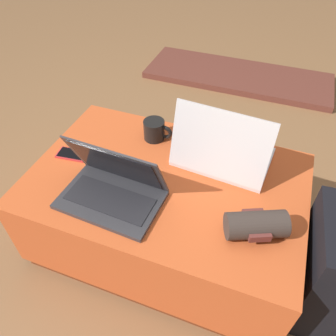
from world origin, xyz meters
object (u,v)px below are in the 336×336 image
object	(u,v)px
laptop_far	(222,152)
wrist_brace	(256,225)
laptop_near	(113,188)
backpack	(330,271)
cell_phone	(73,154)
coffee_mug	(155,130)

from	to	relation	value
laptop_far	wrist_brace	bearing A→B (deg)	126.71
laptop_near	laptop_far	world-z (taller)	laptop_far
laptop_far	backpack	distance (m)	0.56
wrist_brace	laptop_far	bearing A→B (deg)	122.15
cell_phone	coffee_mug	distance (m)	0.35
cell_phone	laptop_far	bearing A→B (deg)	99.84
wrist_brace	coffee_mug	xyz separation A→B (m)	(-0.48, 0.34, -0.00)
laptop_far	backpack	bearing A→B (deg)	158.18
cell_phone	laptop_near	bearing A→B (deg)	55.05
laptop_near	laptop_far	bearing A→B (deg)	47.42
backpack	laptop_far	bearing A→B (deg)	59.70
laptop_far	laptop_near	bearing A→B (deg)	48.95
laptop_far	cell_phone	world-z (taller)	laptop_far
backpack	coffee_mug	size ratio (longest dim) A/B	4.31
coffee_mug	cell_phone	bearing A→B (deg)	-140.77
laptop_far	coffee_mug	world-z (taller)	laptop_far
wrist_brace	coffee_mug	bearing A→B (deg)	144.65
wrist_brace	coffee_mug	size ratio (longest dim) A/B	1.67
cell_phone	backpack	distance (m)	1.05
laptop_near	cell_phone	xyz separation A→B (m)	(-0.26, 0.14, -0.04)
backpack	wrist_brace	world-z (taller)	backpack
cell_phone	backpack	size ratio (longest dim) A/B	0.25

